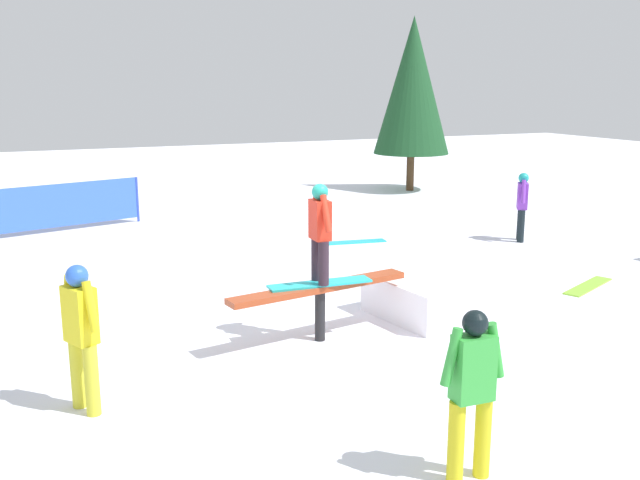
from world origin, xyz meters
name	(u,v)px	position (x,y,z in m)	size (l,w,h in m)	color
ground_plane	(320,340)	(0.00, 0.00, 0.00)	(60.00, 60.00, 0.00)	white
rail_feature	(320,293)	(0.00, 0.00, 0.66)	(2.64, 0.70, 0.77)	black
snow_kicker_ramp	(439,294)	(-2.09, -0.34, 0.28)	(1.80, 1.50, 0.57)	white
main_rider_on_rail	(320,236)	(0.00, 0.00, 1.42)	(1.40, 0.69, 1.33)	#24B9C0
bystander_green	(472,386)	(0.20, 3.63, 0.86)	(0.62, 0.22, 1.53)	gold
bystander_yellow	(81,330)	(3.08, 0.92, 0.89)	(0.35, 0.63, 1.58)	gold
bystander_purple	(522,203)	(-6.41, -3.80, 0.83)	(0.44, 0.57, 1.48)	black
loose_snowboard_lime	(588,286)	(-5.14, -0.49, 0.01)	(1.41, 0.28, 0.02)	#8BD032
loose_snowboard_cyan	(350,242)	(-2.96, -5.12, 0.01)	(1.56, 0.28, 0.02)	#22BCCA
safety_fence	(25,209)	(3.34, -8.69, 0.60)	(5.22, 1.44, 1.10)	blue
pine_tree_near	(413,86)	(-8.03, -11.13, 3.24)	(2.35, 2.35, 5.33)	#4C331E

